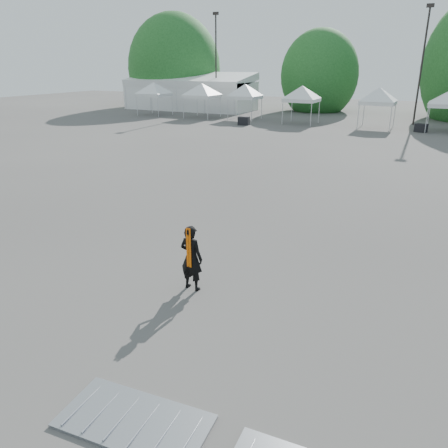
% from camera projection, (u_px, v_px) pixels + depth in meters
% --- Properties ---
extents(ground, '(120.00, 120.00, 0.00)m').
position_uv_depth(ground, '(223.00, 239.00, 13.60)').
color(ground, '#474442').
rests_on(ground, ground).
extents(marquee, '(15.00, 6.25, 4.23)m').
position_uv_depth(marquee, '(190.00, 92.00, 51.53)').
color(marquee, white).
rests_on(marquee, ground).
extents(light_pole_west, '(0.60, 0.25, 10.30)m').
position_uv_depth(light_pole_west, '(216.00, 58.00, 47.70)').
color(light_pole_west, black).
rests_on(light_pole_west, ground).
extents(light_pole_east, '(0.60, 0.25, 9.80)m').
position_uv_depth(light_pole_east, '(423.00, 59.00, 37.28)').
color(light_pole_east, black).
rests_on(light_pole_east, ground).
extents(tree_far_w, '(4.80, 4.80, 7.30)m').
position_uv_depth(tree_far_w, '(174.00, 69.00, 54.85)').
color(tree_far_w, '#382314').
rests_on(tree_far_w, ground).
extents(tree_mid_w, '(4.16, 4.16, 6.33)m').
position_uv_depth(tree_mid_w, '(319.00, 75.00, 49.16)').
color(tree_mid_w, '#382314').
rests_on(tree_mid_w, ground).
extents(tent_a, '(4.03, 4.03, 3.88)m').
position_uv_depth(tent_a, '(154.00, 85.00, 45.40)').
color(tent_a, silver).
rests_on(tent_a, ground).
extents(tent_b, '(4.19, 4.19, 3.88)m').
position_uv_depth(tent_b, '(202.00, 86.00, 43.29)').
color(tent_b, silver).
rests_on(tent_b, ground).
extents(tent_c, '(3.82, 3.82, 3.88)m').
position_uv_depth(tent_c, '(245.00, 87.00, 41.94)').
color(tent_c, silver).
rests_on(tent_c, ground).
extents(tent_d, '(3.99, 3.99, 3.88)m').
position_uv_depth(tent_d, '(302.00, 89.00, 38.75)').
color(tent_d, silver).
rests_on(tent_d, ground).
extents(tent_e, '(3.91, 3.91, 3.88)m').
position_uv_depth(tent_e, '(379.00, 91.00, 36.11)').
color(tent_e, silver).
rests_on(tent_e, ground).
extents(man, '(0.62, 0.44, 1.63)m').
position_uv_depth(man, '(191.00, 258.00, 10.35)').
color(man, black).
rests_on(man, ground).
extents(barrier_mid, '(2.38, 1.32, 0.07)m').
position_uv_depth(barrier_mid, '(134.00, 421.00, 6.65)').
color(barrier_mid, '#9C9FA4').
rests_on(barrier_mid, ground).
extents(crate_west, '(1.07, 0.90, 0.74)m').
position_uv_depth(crate_west, '(244.00, 121.00, 38.80)').
color(crate_west, black).
rests_on(crate_west, ground).
extents(crate_mid, '(1.03, 0.93, 0.65)m').
position_uv_depth(crate_mid, '(421.00, 128.00, 34.84)').
color(crate_mid, black).
rests_on(crate_mid, ground).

